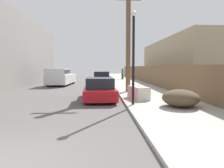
{
  "coord_description": "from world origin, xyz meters",
  "views": [
    {
      "loc": [
        2.0,
        -3.89,
        1.9
      ],
      "look_at": [
        2.87,
        13.18,
        0.57
      ],
      "focal_mm": 35.0,
      "sensor_mm": 36.0,
      "label": 1
    }
  ],
  "objects": [
    {
      "name": "pedestrian",
      "position": [
        5.14,
        27.81,
        0.98
      ],
      "size": [
        0.34,
        0.34,
        1.67
      ],
      "color": "#282D42",
      "rests_on": "sidewalk_curb"
    },
    {
      "name": "pickup_truck",
      "position": [
        -2.2,
        19.05,
        0.89
      ],
      "size": [
        2.39,
        5.88,
        1.76
      ],
      "rotation": [
        0.0,
        0.0,
        3.08
      ],
      "color": "silver",
      "rests_on": "ground"
    },
    {
      "name": "utility_pole",
      "position": [
        3.98,
        11.95,
        3.87
      ],
      "size": [
        1.8,
        0.34,
        7.32
      ],
      "color": "brown",
      "rests_on": "sidewalk_curb"
    },
    {
      "name": "car_parked_mid",
      "position": [
        2.14,
        20.54,
        0.66
      ],
      "size": [
        2.12,
        4.21,
        1.4
      ],
      "rotation": [
        0.0,
        0.0,
        -0.07
      ],
      "color": "#2D478C",
      "rests_on": "ground"
    },
    {
      "name": "parked_sports_car_red",
      "position": [
        1.92,
        8.7,
        0.59
      ],
      "size": [
        1.91,
        4.41,
        1.3
      ],
      "rotation": [
        0.0,
        0.0,
        0.03
      ],
      "color": "red",
      "rests_on": "ground"
    },
    {
      "name": "brush_pile",
      "position": [
        5.58,
        5.7,
        0.51
      ],
      "size": [
        1.63,
        1.83,
        0.77
      ],
      "color": "brown",
      "rests_on": "sidewalk_curb"
    },
    {
      "name": "wooden_fence",
      "position": [
        7.25,
        23.26,
        1.07
      ],
      "size": [
        0.08,
        42.61,
        1.9
      ],
      "primitive_type": "cube",
      "color": "brown",
      "rests_on": "sidewalk_curb"
    },
    {
      "name": "sidewalk_curb",
      "position": [
        5.3,
        23.5,
        0.06
      ],
      "size": [
        4.2,
        63.0,
        0.12
      ],
      "primitive_type": "cube",
      "color": "#ADA89E",
      "rests_on": "ground"
    },
    {
      "name": "building_right_house",
      "position": [
        12.59,
        23.92,
        2.66
      ],
      "size": [
        6.0,
        20.43,
        5.31
      ],
      "primitive_type": "cube",
      "color": "tan",
      "rests_on": "ground"
    },
    {
      "name": "street_lamp",
      "position": [
        3.53,
        6.36,
        2.68
      ],
      "size": [
        0.26,
        0.26,
        4.38
      ],
      "color": "black",
      "rests_on": "sidewalk_curb"
    },
    {
      "name": "discarded_fridge",
      "position": [
        4.11,
        8.26,
        0.46
      ],
      "size": [
        1.06,
        1.88,
        0.71
      ],
      "rotation": [
        0.0,
        0.0,
        0.2
      ],
      "color": "silver",
      "rests_on": "sidewalk_curb"
    }
  ]
}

